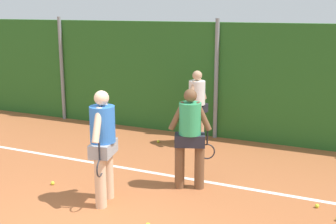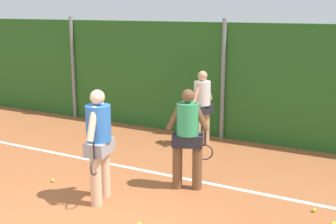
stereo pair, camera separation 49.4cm
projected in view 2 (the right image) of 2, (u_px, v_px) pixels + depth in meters
ground_plane at (138, 196)px, 7.44m from camera, size 24.27×24.27×0.00m
hedge_fence_backdrop at (225, 81)px, 10.58m from camera, size 15.77×0.25×2.78m
fence_post_left at (73, 68)px, 12.51m from camera, size 0.10×0.10×2.88m
fence_post_center at (223, 80)px, 10.42m from camera, size 0.10×0.10×2.88m
court_baseline_paint at (168, 175)px, 8.37m from camera, size 11.53×0.10×0.01m
player_foreground_near at (99, 140)px, 7.04m from camera, size 0.44×0.82×1.87m
player_midcourt at (188, 134)px, 7.55m from camera, size 0.76×0.47×1.78m
player_backcourt_far at (202, 104)px, 9.96m from camera, size 0.41×0.72×1.74m
tennis_ball_0 at (333, 224)px, 6.42m from camera, size 0.07×0.07×0.07m
tennis_ball_2 at (164, 141)px, 10.40m from camera, size 0.07×0.07×0.07m
tennis_ball_3 at (53, 180)px, 8.04m from camera, size 0.07×0.07×0.07m
tennis_ball_4 at (314, 210)px, 6.86m from camera, size 0.07×0.07×0.07m
tennis_ball_5 at (139, 224)px, 6.41m from camera, size 0.07×0.07×0.07m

